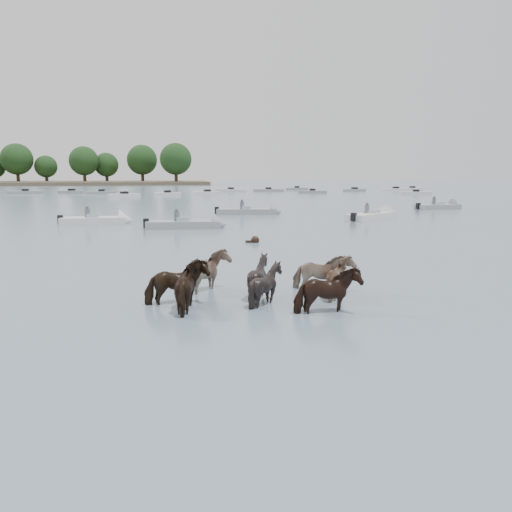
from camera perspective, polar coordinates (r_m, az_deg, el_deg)
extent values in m
plane|color=slate|center=(14.00, 0.25, -5.34)|extent=(400.00, 400.00, 0.00)
imported|color=black|center=(14.01, -8.92, -3.38)|extent=(1.86, 1.17, 1.46)
imported|color=gray|center=(15.33, -5.28, -2.16)|extent=(1.56, 1.71, 1.48)
imported|color=black|center=(14.69, 0.29, -2.71)|extent=(1.65, 1.58, 1.44)
imported|color=#907162|center=(15.60, 7.12, -2.21)|extent=(1.75, 1.15, 1.36)
imported|color=black|center=(13.41, -7.10, -3.86)|extent=(1.64, 1.78, 1.48)
imported|color=black|center=(13.88, 1.16, -3.59)|extent=(1.33, 1.20, 1.36)
imported|color=black|center=(13.05, 8.03, -4.36)|extent=(1.77, 0.96, 1.43)
imported|color=gray|center=(14.79, 9.75, -2.88)|extent=(1.27, 1.45, 1.38)
sphere|color=black|center=(26.14, -0.10, 1.81)|extent=(0.44, 0.44, 0.44)
cube|color=black|center=(26.11, -0.64, 1.58)|extent=(0.50, 0.22, 0.18)
cube|color=silver|center=(37.54, -17.84, 3.78)|extent=(4.47, 1.68, 0.55)
cone|color=silver|center=(37.33, -14.45, 3.91)|extent=(0.93, 1.62, 1.60)
cube|color=#99ADB7|center=(37.51, -17.87, 4.31)|extent=(0.82, 1.13, 0.35)
cube|color=black|center=(37.86, -21.20, 3.87)|extent=(0.36, 0.36, 0.60)
cylinder|color=#595966|center=(37.55, -18.49, 4.59)|extent=(0.36, 0.36, 0.70)
sphere|color=#595966|center=(37.52, -18.52, 5.28)|extent=(0.24, 0.24, 0.24)
cube|color=gray|center=(33.24, -8.22, 3.47)|extent=(4.81, 1.88, 0.55)
cone|color=gray|center=(33.25, -4.13, 3.54)|extent=(1.00, 1.65, 1.60)
cube|color=#99ADB7|center=(33.21, -8.23, 4.07)|extent=(0.87, 1.17, 0.35)
cube|color=black|center=(33.39, -12.29, 3.64)|extent=(0.37, 0.37, 0.60)
cylinder|color=#595966|center=(33.18, -8.93, 4.40)|extent=(0.36, 0.36, 0.70)
sphere|color=#595966|center=(33.15, -8.95, 5.17)|extent=(0.24, 0.24, 0.24)
cube|color=gray|center=(44.14, -1.07, 5.00)|extent=(5.38, 2.40, 0.55)
cone|color=gray|center=(44.20, 2.31, 5.00)|extent=(1.14, 1.72, 1.60)
cube|color=#99ADB7|center=(44.11, -1.07, 5.45)|extent=(0.97, 1.23, 0.35)
cube|color=black|center=(44.21, -4.45, 5.17)|extent=(0.40, 0.40, 0.60)
cylinder|color=#595966|center=(44.04, -1.59, 5.70)|extent=(0.36, 0.36, 0.70)
sphere|color=#595966|center=(44.01, -1.59, 6.29)|extent=(0.24, 0.24, 0.24)
cube|color=silver|center=(40.41, 12.91, 4.36)|extent=(5.22, 4.64, 0.55)
cone|color=silver|center=(42.80, 14.65, 4.56)|extent=(1.70, 1.81, 1.60)
cube|color=#99ADB7|center=(40.38, 12.93, 4.85)|extent=(1.33, 1.37, 0.35)
cube|color=black|center=(38.05, 10.96, 4.36)|extent=(0.49, 0.49, 0.60)
cylinder|color=#595966|center=(40.21, 12.41, 5.14)|extent=(0.36, 0.36, 0.70)
sphere|color=#595966|center=(40.19, 12.43, 5.78)|extent=(0.24, 0.24, 0.24)
cube|color=gray|center=(53.51, 19.78, 5.21)|extent=(4.69, 2.24, 0.55)
cone|color=gray|center=(54.92, 21.65, 5.20)|extent=(1.12, 1.71, 1.60)
cube|color=#99ADB7|center=(53.49, 19.81, 5.59)|extent=(0.96, 1.23, 0.35)
cube|color=black|center=(52.14, 17.83, 5.39)|extent=(0.40, 0.40, 0.60)
cylinder|color=#595966|center=(53.28, 19.44, 5.81)|extent=(0.36, 0.36, 0.70)
sphere|color=#595966|center=(53.26, 19.47, 6.29)|extent=(0.24, 0.24, 0.24)
cube|color=gray|center=(95.86, -24.56, 6.52)|extent=(5.75, 1.78, 0.60)
cube|color=black|center=(95.85, -24.58, 6.75)|extent=(1.05, 1.05, 0.50)
cube|color=gray|center=(94.40, -20.07, 6.77)|extent=(4.83, 2.75, 0.60)
cube|color=black|center=(94.39, -20.08, 7.00)|extent=(1.24, 1.24, 0.50)
cube|color=gray|center=(89.63, -17.01, 6.82)|extent=(5.04, 1.93, 0.60)
cube|color=black|center=(89.61, -17.02, 7.06)|extent=(1.08, 1.08, 0.50)
cube|color=silver|center=(77.84, -14.64, 6.60)|extent=(4.70, 3.23, 0.60)
cube|color=black|center=(77.83, -14.65, 6.88)|extent=(1.33, 1.33, 0.50)
cube|color=silver|center=(81.34, -9.95, 6.87)|extent=(4.23, 2.06, 0.60)
cube|color=black|center=(81.33, -9.96, 7.14)|extent=(1.13, 1.13, 0.50)
cube|color=silver|center=(84.90, -5.52, 7.06)|extent=(4.45, 2.33, 0.60)
cube|color=black|center=(84.89, -5.52, 7.32)|extent=(1.18, 1.18, 0.50)
cube|color=silver|center=(96.68, -2.83, 7.37)|extent=(5.99, 3.84, 0.60)
cube|color=black|center=(96.67, -2.84, 7.59)|extent=(1.33, 1.33, 0.50)
cube|color=gray|center=(97.41, 1.42, 7.39)|extent=(5.93, 1.64, 0.60)
cube|color=black|center=(97.39, 1.42, 7.62)|extent=(1.02, 1.02, 0.50)
cube|color=gray|center=(89.44, 6.38, 7.16)|extent=(5.10, 2.54, 0.60)
cube|color=black|center=(89.42, 6.38, 7.41)|extent=(1.20, 1.20, 0.50)
cube|color=gray|center=(106.39, 4.65, 7.53)|extent=(4.74, 2.36, 0.60)
cube|color=black|center=(106.38, 4.65, 7.73)|extent=(1.18, 1.18, 0.50)
cube|color=gray|center=(99.68, 11.06, 7.27)|extent=(4.26, 1.87, 0.60)
cube|color=black|center=(99.66, 11.07, 7.49)|extent=(1.09, 1.09, 0.50)
cube|color=silver|center=(88.21, 17.59, 6.76)|extent=(5.11, 3.27, 0.60)
cube|color=black|center=(88.19, 17.61, 7.00)|extent=(1.31, 1.31, 0.50)
cube|color=silver|center=(105.77, 15.49, 7.21)|extent=(5.50, 1.56, 0.60)
cube|color=black|center=(105.76, 15.50, 7.42)|extent=(1.01, 1.01, 0.50)
cube|color=silver|center=(110.44, 17.22, 7.21)|extent=(4.42, 2.35, 0.60)
cube|color=black|center=(110.43, 17.23, 7.41)|extent=(1.19, 1.19, 0.50)
cylinder|color=#382619|center=(172.62, -25.25, 8.00)|extent=(1.00, 1.00, 4.27)
sphere|color=black|center=(172.66, -25.38, 9.85)|extent=(9.48, 9.48, 9.48)
cylinder|color=#382619|center=(172.41, -22.53, 7.98)|extent=(1.00, 1.00, 3.06)
sphere|color=black|center=(172.41, -22.62, 9.31)|extent=(6.81, 6.81, 6.81)
cylinder|color=#382619|center=(166.26, -18.76, 8.33)|extent=(1.00, 1.00, 3.99)
sphere|color=black|center=(166.29, -18.85, 10.12)|extent=(8.86, 8.86, 8.86)
cylinder|color=#382619|center=(169.00, -16.46, 8.35)|extent=(1.00, 1.00, 3.39)
sphere|color=black|center=(169.01, -16.53, 9.85)|extent=(7.53, 7.53, 7.53)
cylinder|color=#382619|center=(166.09, -12.67, 8.63)|extent=(1.00, 1.00, 4.23)
sphere|color=black|center=(166.13, -12.74, 10.54)|extent=(9.39, 9.39, 9.39)
cylinder|color=#382619|center=(156.05, -9.00, 8.72)|extent=(1.00, 1.00, 4.26)
sphere|color=black|center=(156.10, -9.05, 10.76)|extent=(9.47, 9.47, 9.47)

